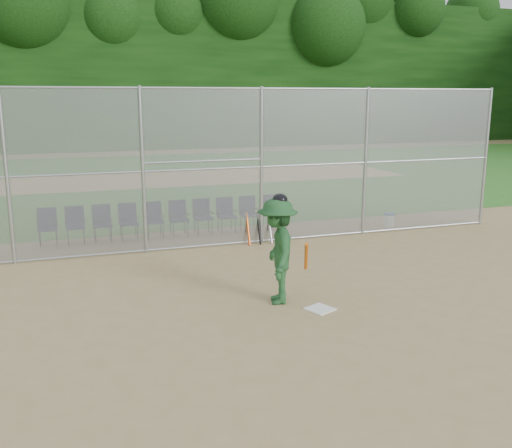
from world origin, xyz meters
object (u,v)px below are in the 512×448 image
object	(u,v)px
chair_0	(47,228)
batter_at_plate	(277,250)
water_cooler	(389,220)
home_plate	(320,309)

from	to	relation	value
chair_0	batter_at_plate	bearing A→B (deg)	-54.43
batter_at_plate	water_cooler	world-z (taller)	batter_at_plate
water_cooler	chair_0	bearing A→B (deg)	174.65
chair_0	home_plate	bearing A→B (deg)	-53.60
batter_at_plate	chair_0	size ratio (longest dim) A/B	2.14
water_cooler	chair_0	world-z (taller)	chair_0
home_plate	water_cooler	world-z (taller)	water_cooler
water_cooler	home_plate	bearing A→B (deg)	-131.27
batter_at_plate	water_cooler	size ratio (longest dim) A/B	5.08
home_plate	batter_at_plate	size ratio (longest dim) A/B	0.21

